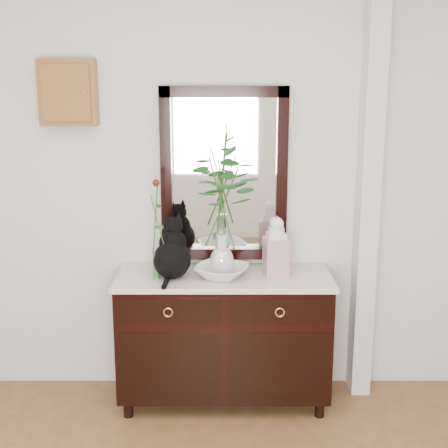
{
  "coord_description": "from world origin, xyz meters",
  "views": [
    {
      "loc": [
        0.1,
        -1.93,
        2.04
      ],
      "look_at": [
        0.1,
        1.63,
        1.2
      ],
      "focal_mm": 50.0,
      "sensor_mm": 36.0,
      "label": 1
    }
  ],
  "objects_px": {
    "cat": "(172,248)",
    "ginger_jar": "(276,246)",
    "sideboard": "(224,332)",
    "lotus_bowl": "(222,272)"
  },
  "relations": [
    {
      "from": "cat",
      "to": "ginger_jar",
      "type": "distance_m",
      "value": 0.63
    },
    {
      "from": "sideboard",
      "to": "lotus_bowl",
      "type": "bearing_deg",
      "value": -107.59
    },
    {
      "from": "lotus_bowl",
      "to": "sideboard",
      "type": "bearing_deg",
      "value": 72.41
    },
    {
      "from": "cat",
      "to": "ginger_jar",
      "type": "xyz_separation_m",
      "value": [
        0.63,
        0.02,
        0.0
      ]
    },
    {
      "from": "cat",
      "to": "lotus_bowl",
      "type": "relative_size",
      "value": 1.19
    },
    {
      "from": "ginger_jar",
      "to": "cat",
      "type": "bearing_deg",
      "value": -177.75
    },
    {
      "from": "lotus_bowl",
      "to": "cat",
      "type": "bearing_deg",
      "value": 176.95
    },
    {
      "from": "sideboard",
      "to": "ginger_jar",
      "type": "bearing_deg",
      "value": -0.29
    },
    {
      "from": "sideboard",
      "to": "ginger_jar",
      "type": "distance_m",
      "value": 0.65
    },
    {
      "from": "lotus_bowl",
      "to": "ginger_jar",
      "type": "height_order",
      "value": "ginger_jar"
    }
  ]
}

